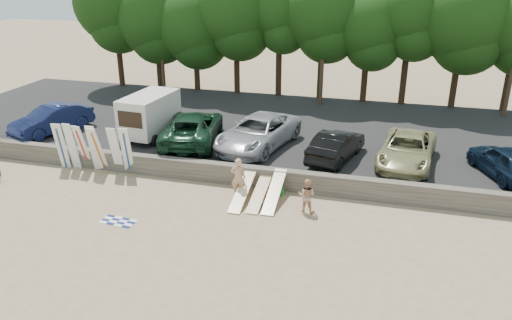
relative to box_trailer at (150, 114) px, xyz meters
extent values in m
plane|color=tan|center=(6.42, -6.47, -2.09)|extent=(120.00, 120.00, 0.00)
cube|color=#6B6356|center=(6.42, -3.47, -1.59)|extent=(44.00, 0.50, 1.00)
cube|color=#282828|center=(6.42, 4.03, -1.74)|extent=(44.00, 14.50, 0.70)
cylinder|color=#382616|center=(-7.88, 10.78, 0.78)|extent=(0.44, 0.44, 4.35)
sphere|color=#234A15|center=(-7.88, 10.78, 5.03)|extent=(6.12, 6.12, 6.12)
cylinder|color=#382616|center=(-4.67, 11.13, 0.50)|extent=(0.44, 0.44, 3.79)
sphere|color=#234A15|center=(-4.67, 11.13, 4.20)|extent=(6.39, 6.39, 6.39)
cylinder|color=#382616|center=(-1.50, 11.13, 0.35)|extent=(0.44, 0.44, 3.48)
sphere|color=#234A15|center=(-1.50, 11.13, 3.74)|extent=(6.09, 6.09, 6.09)
cylinder|color=#382616|center=(1.76, 11.13, 0.72)|extent=(0.44, 0.44, 4.22)
sphere|color=#234A15|center=(1.76, 11.13, 4.84)|extent=(6.19, 6.19, 6.19)
cylinder|color=#382616|center=(5.00, 11.13, 0.75)|extent=(0.44, 0.44, 4.28)
sphere|color=#234A15|center=(5.00, 11.13, 4.93)|extent=(4.65, 4.65, 4.65)
cylinder|color=#382616|center=(8.12, 11.13, 0.73)|extent=(0.44, 0.44, 4.25)
sphere|color=#234A15|center=(8.12, 11.13, 4.88)|extent=(5.89, 5.89, 5.89)
cylinder|color=#382616|center=(11.27, 11.13, 0.45)|extent=(0.44, 0.44, 3.68)
sphere|color=#234A15|center=(11.27, 11.13, 4.05)|extent=(5.18, 5.18, 5.18)
cylinder|color=#382616|center=(13.96, 11.13, 0.78)|extent=(0.44, 0.44, 4.35)
sphere|color=#234A15|center=(13.96, 11.13, 5.03)|extent=(5.06, 5.06, 5.06)
cylinder|color=#382616|center=(17.31, 11.13, 0.68)|extent=(0.44, 0.44, 4.15)
sphere|color=#234A15|center=(17.31, 11.13, 4.74)|extent=(6.34, 6.34, 6.34)
cylinder|color=#382616|center=(20.62, 11.13, 0.59)|extent=(0.44, 0.44, 3.97)
cylinder|color=#473321|center=(-3.58, 9.53, 3.11)|extent=(0.26, 0.26, 9.00)
cylinder|color=#473321|center=(8.42, 9.53, 3.11)|extent=(0.26, 0.26, 9.00)
cube|color=beige|center=(0.00, 0.01, 0.02)|extent=(2.27, 4.05, 2.14)
cube|color=black|center=(-0.17, -1.96, 0.22)|extent=(1.46, 0.16, 0.88)
cylinder|color=black|center=(-1.13, -1.17, -1.07)|extent=(0.25, 0.66, 0.64)
cylinder|color=black|center=(0.91, -1.34, -1.07)|extent=(0.25, 0.66, 0.64)
cylinder|color=black|center=(-0.91, 1.36, -1.07)|extent=(0.25, 0.66, 0.64)
cylinder|color=black|center=(1.13, 1.18, -1.07)|extent=(0.25, 0.66, 0.64)
imported|color=#121A3F|center=(-5.94, -0.85, -0.59)|extent=(3.28, 5.15, 1.60)
imported|color=black|center=(2.65, -0.17, -0.54)|extent=(4.00, 6.59, 1.71)
imported|color=#A2A1A7|center=(6.40, -0.01, -0.55)|extent=(4.14, 6.56, 1.69)
imported|color=black|center=(10.71, -0.70, -0.64)|extent=(2.67, 4.79, 1.50)
imported|color=tan|center=(14.20, -0.39, -0.64)|extent=(3.18, 5.71, 1.51)
imported|color=black|center=(18.67, -0.82, -0.63)|extent=(3.37, 4.85, 1.53)
cube|color=white|center=(-3.09, -4.05, -0.81)|extent=(0.57, 0.60, 2.57)
cube|color=white|center=(-2.53, -3.94, -0.81)|extent=(0.53, 0.55, 2.57)
cube|color=white|center=(-1.94, -3.86, -0.83)|extent=(0.58, 0.82, 2.52)
cube|color=white|center=(-1.23, -3.92, -0.81)|extent=(0.53, 0.57, 2.56)
cube|color=white|center=(-0.99, -3.95, -0.84)|extent=(0.62, 0.87, 2.51)
cube|color=white|center=(-0.05, -3.87, -0.82)|extent=(0.51, 0.62, 2.55)
cube|color=white|center=(0.57, -3.85, -0.81)|extent=(0.58, 0.60, 2.57)
cube|color=beige|center=(7.03, -5.09, -1.64)|extent=(0.56, 2.90, 0.91)
cube|color=beige|center=(7.79, -4.91, -1.69)|extent=(0.56, 2.93, 0.80)
cube|color=beige|center=(8.47, -4.89, -1.56)|extent=(0.56, 2.85, 1.06)
imported|color=tan|center=(6.72, -4.75, -1.14)|extent=(0.77, 0.58, 1.90)
imported|color=tan|center=(10.03, -5.44, -1.31)|extent=(0.81, 0.66, 1.56)
cube|color=#268C2F|center=(8.54, -4.07, -1.93)|extent=(0.42, 0.35, 0.32)
cube|color=orange|center=(8.32, -4.07, -1.98)|extent=(0.38, 0.35, 0.22)
plane|color=white|center=(2.52, -8.40, -2.09)|extent=(1.65, 1.65, 0.00)
camera|label=1|loc=(13.00, -24.74, 8.27)|focal=35.00mm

